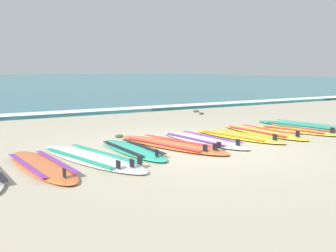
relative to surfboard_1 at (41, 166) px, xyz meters
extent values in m
plane|color=#B7AD93|center=(2.78, 0.14, -0.04)|extent=(80.00, 80.00, 0.00)
cube|color=white|center=(2.78, 6.04, 0.02)|extent=(80.00, 0.72, 0.11)
ellipsoid|color=orange|center=(0.00, 0.00, 0.00)|extent=(0.71, 2.36, 0.07)
cube|color=purple|center=(-0.21, -0.01, 0.04)|extent=(0.17, 1.63, 0.01)
cube|color=purple|center=(0.21, 0.01, 0.04)|extent=(0.17, 1.63, 0.01)
cube|color=black|center=(0.05, -0.91, 0.09)|extent=(0.02, 0.09, 0.11)
ellipsoid|color=white|center=(0.76, 0.13, 0.00)|extent=(1.17, 2.68, 0.07)
cube|color=teal|center=(0.54, 0.08, 0.04)|extent=(0.47, 1.80, 0.01)
cube|color=teal|center=(0.99, 0.18, 0.04)|extent=(0.47, 1.80, 0.01)
cube|color=black|center=(0.97, -0.86, 0.09)|extent=(0.03, 0.09, 0.11)
cube|color=black|center=(0.79, -0.84, 0.09)|extent=(0.03, 0.09, 0.11)
cube|color=black|center=(1.14, -0.76, 0.09)|extent=(0.03, 0.09, 0.11)
ellipsoid|color=#2DB793|center=(1.58, 0.36, 0.00)|extent=(0.52, 2.09, 0.07)
cube|color=black|center=(1.39, 0.36, 0.04)|extent=(0.07, 1.47, 0.01)
cube|color=black|center=(1.77, 0.36, 0.04)|extent=(0.07, 1.47, 0.01)
cube|color=black|center=(1.58, -0.45, 0.09)|extent=(0.01, 0.09, 0.11)
ellipsoid|color=orange|center=(2.36, 0.45, 0.00)|extent=(1.25, 2.62, 0.07)
cube|color=#D13838|center=(2.14, 0.39, 0.04)|extent=(0.53, 1.74, 0.01)
cube|color=#D13838|center=(2.58, 0.50, 0.04)|extent=(0.53, 1.74, 0.01)
cube|color=black|center=(2.61, -0.51, 0.09)|extent=(0.03, 0.09, 0.11)
cube|color=black|center=(2.42, -0.50, 0.09)|extent=(0.03, 0.09, 0.11)
cube|color=black|center=(2.76, -0.41, 0.09)|extent=(0.03, 0.09, 0.11)
ellipsoid|color=silver|center=(3.11, 0.54, 0.00)|extent=(0.79, 2.40, 0.07)
cube|color=purple|center=(2.90, 0.52, 0.04)|extent=(0.23, 1.65, 0.01)
cube|color=purple|center=(3.32, 0.56, 0.04)|extent=(0.23, 1.65, 0.01)
cube|color=black|center=(3.19, -0.38, 0.09)|extent=(0.02, 0.09, 0.11)
ellipsoid|color=yellow|center=(3.96, 0.52, 0.00)|extent=(0.93, 2.24, 0.07)
cube|color=gold|center=(3.76, 0.48, 0.04)|extent=(0.35, 1.51, 0.01)
cube|color=gold|center=(4.15, 0.55, 0.04)|extent=(0.35, 1.51, 0.01)
cube|color=black|center=(4.11, -0.32, 0.09)|extent=(0.03, 0.09, 0.11)
ellipsoid|color=yellow|center=(4.74, 0.64, 0.00)|extent=(0.62, 2.36, 0.07)
cube|color=#D13838|center=(4.52, 0.64, 0.04)|extent=(0.11, 1.65, 0.01)
cube|color=#D13838|center=(4.95, 0.65, 0.04)|extent=(0.11, 1.65, 0.01)
cube|color=black|center=(4.75, -0.27, 0.09)|extent=(0.01, 0.09, 0.11)
ellipsoid|color=yellow|center=(5.53, 0.46, 0.00)|extent=(0.95, 2.08, 0.07)
cube|color=#D13838|center=(5.36, 0.42, 0.04)|extent=(0.39, 1.39, 0.01)
cube|color=#D13838|center=(5.71, 0.50, 0.04)|extent=(0.39, 1.39, 0.01)
cube|color=black|center=(5.71, -0.31, 0.09)|extent=(0.03, 0.09, 0.11)
ellipsoid|color=#2DB793|center=(6.22, 0.84, 0.00)|extent=(1.10, 2.61, 0.07)
cube|color=teal|center=(6.00, 0.80, 0.04)|extent=(0.42, 1.76, 0.01)
cube|color=teal|center=(6.44, 0.88, 0.04)|extent=(0.42, 1.76, 0.01)
ellipsoid|color=#2D381E|center=(5.70, 4.24, -0.01)|extent=(0.16, 0.13, 0.06)
ellipsoid|color=#384723|center=(1.95, 1.76, -0.01)|extent=(0.17, 0.14, 0.06)
ellipsoid|color=#4C4228|center=(5.90, 4.81, 0.00)|extent=(0.20, 0.16, 0.07)
camera|label=1|loc=(-1.36, -5.73, 1.36)|focal=44.50mm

